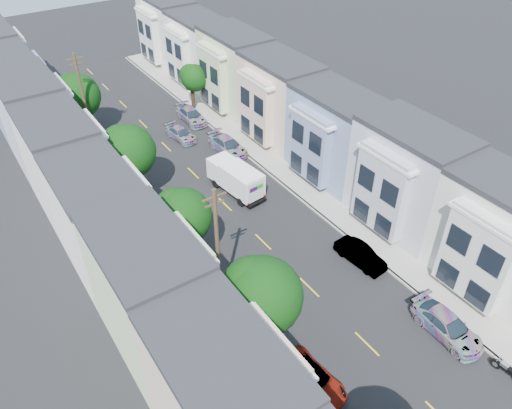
{
  "coord_description": "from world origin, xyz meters",
  "views": [
    {
      "loc": [
        -17.27,
        -18.83,
        26.97
      ],
      "look_at": [
        0.7,
        8.09,
        2.2
      ],
      "focal_mm": 35.0,
      "sensor_mm": 36.0,
      "label": 1
    }
  ],
  "objects_px": {
    "tree_far_r": "(194,78)",
    "lead_sedan": "(181,134)",
    "tree_b": "(261,297)",
    "tree_e": "(77,97)",
    "parked_right_a": "(447,326)",
    "parked_left_d": "(174,218)",
    "parked_left_b": "(312,379)",
    "motorcycle": "(507,370)",
    "utility_pole_near": "(218,253)",
    "utility_pole_far": "(85,103)",
    "parked_right_d": "(191,116)",
    "parked_right_b": "(360,255)",
    "parked_right_c": "(228,145)",
    "fedex_truck": "(236,178)",
    "tree_d": "(127,152)",
    "tree_c": "(182,217)"
  },
  "relations": [
    {
      "from": "tree_b",
      "to": "tree_c",
      "type": "relative_size",
      "value": 1.17
    },
    {
      "from": "fedex_truck",
      "to": "utility_pole_near",
      "type": "bearing_deg",
      "value": -132.86
    },
    {
      "from": "parked_left_b",
      "to": "parked_left_d",
      "type": "relative_size",
      "value": 1.25
    },
    {
      "from": "tree_b",
      "to": "tree_d",
      "type": "relative_size",
      "value": 1.09
    },
    {
      "from": "tree_b",
      "to": "tree_c",
      "type": "bearing_deg",
      "value": 90.0
    },
    {
      "from": "lead_sedan",
      "to": "parked_right_a",
      "type": "height_order",
      "value": "parked_right_a"
    },
    {
      "from": "tree_e",
      "to": "parked_right_b",
      "type": "relative_size",
      "value": 1.66
    },
    {
      "from": "tree_far_r",
      "to": "fedex_truck",
      "type": "relative_size",
      "value": 0.91
    },
    {
      "from": "tree_far_r",
      "to": "lead_sedan",
      "type": "relative_size",
      "value": 1.29
    },
    {
      "from": "parked_left_d",
      "to": "tree_c",
      "type": "bearing_deg",
      "value": -107.75
    },
    {
      "from": "tree_b",
      "to": "parked_right_d",
      "type": "xyz_separation_m",
      "value": [
        11.2,
        30.48,
        -4.86
      ]
    },
    {
      "from": "parked_left_b",
      "to": "parked_right_c",
      "type": "xyz_separation_m",
      "value": [
        9.8,
        25.9,
        0.09
      ]
    },
    {
      "from": "motorcycle",
      "to": "tree_d",
      "type": "bearing_deg",
      "value": 106.63
    },
    {
      "from": "tree_e",
      "to": "utility_pole_far",
      "type": "height_order",
      "value": "utility_pole_far"
    },
    {
      "from": "parked_right_a",
      "to": "parked_left_d",
      "type": "bearing_deg",
      "value": 117.48
    },
    {
      "from": "utility_pole_far",
      "to": "fedex_truck",
      "type": "distance_m",
      "value": 17.36
    },
    {
      "from": "lead_sedan",
      "to": "parked_right_b",
      "type": "distance_m",
      "value": 24.82
    },
    {
      "from": "parked_right_d",
      "to": "motorcycle",
      "type": "relative_size",
      "value": 2.15
    },
    {
      "from": "lead_sedan",
      "to": "parked_right_a",
      "type": "xyz_separation_m",
      "value": [
        2.82,
        -32.85,
        0.14
      ]
    },
    {
      "from": "tree_b",
      "to": "parked_right_b",
      "type": "height_order",
      "value": "tree_b"
    },
    {
      "from": "tree_c",
      "to": "parked_right_a",
      "type": "distance_m",
      "value": 19.36
    },
    {
      "from": "tree_b",
      "to": "tree_e",
      "type": "distance_m",
      "value": 33.72
    },
    {
      "from": "tree_e",
      "to": "tree_far_r",
      "type": "bearing_deg",
      "value": -2.28
    },
    {
      "from": "parked_right_b",
      "to": "lead_sedan",
      "type": "bearing_deg",
      "value": 90.87
    },
    {
      "from": "parked_right_b",
      "to": "parked_right_c",
      "type": "height_order",
      "value": "parked_right_c"
    },
    {
      "from": "utility_pole_near",
      "to": "utility_pole_far",
      "type": "bearing_deg",
      "value": 90.0
    },
    {
      "from": "utility_pole_far",
      "to": "lead_sedan",
      "type": "relative_size",
      "value": 2.44
    },
    {
      "from": "tree_b",
      "to": "parked_right_d",
      "type": "bearing_deg",
      "value": 69.82
    },
    {
      "from": "parked_right_a",
      "to": "parked_left_b",
      "type": "bearing_deg",
      "value": 170.63
    },
    {
      "from": "fedex_truck",
      "to": "lead_sedan",
      "type": "bearing_deg",
      "value": 82.28
    },
    {
      "from": "tree_far_r",
      "to": "utility_pole_far",
      "type": "bearing_deg",
      "value": -170.34
    },
    {
      "from": "motorcycle",
      "to": "parked_right_a",
      "type": "bearing_deg",
      "value": 92.51
    },
    {
      "from": "parked_left_b",
      "to": "motorcycle",
      "type": "distance_m",
      "value": 12.0
    },
    {
      "from": "parked_left_d",
      "to": "parked_right_a",
      "type": "height_order",
      "value": "parked_right_a"
    },
    {
      "from": "lead_sedan",
      "to": "tree_b",
      "type": "bearing_deg",
      "value": -114.32
    },
    {
      "from": "utility_pole_far",
      "to": "tree_c",
      "type": "bearing_deg",
      "value": -90.01
    },
    {
      "from": "fedex_truck",
      "to": "parked_left_d",
      "type": "height_order",
      "value": "fedex_truck"
    },
    {
      "from": "utility_pole_far",
      "to": "parked_right_b",
      "type": "height_order",
      "value": "utility_pole_far"
    },
    {
      "from": "parked_left_d",
      "to": "utility_pole_near",
      "type": "bearing_deg",
      "value": -100.01
    },
    {
      "from": "lead_sedan",
      "to": "tree_far_r",
      "type": "bearing_deg",
      "value": 42.06
    },
    {
      "from": "tree_c",
      "to": "tree_far_r",
      "type": "bearing_deg",
      "value": 60.36
    },
    {
      "from": "tree_b",
      "to": "parked_right_a",
      "type": "distance_m",
      "value": 13.3
    },
    {
      "from": "parked_right_b",
      "to": "tree_c",
      "type": "bearing_deg",
      "value": 142.02
    },
    {
      "from": "parked_left_b",
      "to": "parked_right_c",
      "type": "height_order",
      "value": "parked_right_c"
    },
    {
      "from": "tree_e",
      "to": "tree_b",
      "type": "bearing_deg",
      "value": -90.0
    },
    {
      "from": "tree_far_r",
      "to": "utility_pole_far",
      "type": "xyz_separation_m",
      "value": [
        -13.19,
        -2.25,
        1.45
      ]
    },
    {
      "from": "tree_b",
      "to": "fedex_truck",
      "type": "xyz_separation_m",
      "value": [
        8.15,
        16.04,
        -4.01
      ]
    },
    {
      "from": "parked_left_d",
      "to": "motorcycle",
      "type": "relative_size",
      "value": 1.68
    },
    {
      "from": "fedex_truck",
      "to": "parked_right_b",
      "type": "height_order",
      "value": "fedex_truck"
    },
    {
      "from": "tree_c",
      "to": "parked_right_a",
      "type": "bearing_deg",
      "value": -53.76
    }
  ]
}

